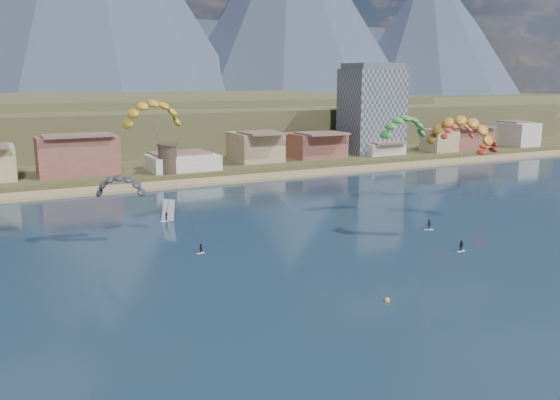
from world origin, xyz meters
name	(u,v)px	position (x,y,z in m)	size (l,w,h in m)	color
ground	(405,337)	(0.00, 0.00, 0.00)	(2400.00, 2400.00, 0.00)	#0E1F32
beach	(159,185)	(0.00, 106.00, 0.25)	(2200.00, 12.00, 0.90)	tan
land	(32,109)	(0.00, 560.00, 0.00)	(2200.00, 900.00, 4.00)	#4D462A
foothills	(134,120)	(22.39, 232.47, 9.08)	(940.00, 210.00, 18.00)	brown
apartment_tower	(372,109)	(85.00, 128.00, 17.82)	(20.00, 16.00, 32.00)	gray
watchtower	(168,158)	(5.00, 114.00, 6.37)	(5.82, 5.82, 8.60)	#47382D
kitesurfer_yellow	(152,110)	(-14.72, 51.67, 23.51)	(10.99, 13.05, 26.69)	silver
kitesurfer_orange	(460,126)	(36.44, 31.72, 20.37)	(13.61, 15.34, 24.03)	silver
kitesurfer_green	(404,124)	(40.04, 52.38, 19.20)	(12.11, 19.14, 24.55)	silver
distant_kite_dark	(120,182)	(-20.24, 55.03, 10.85)	(9.67, 7.30, 14.34)	#262626
distant_kite_orange	(458,128)	(62.76, 60.11, 16.84)	(9.51, 6.73, 19.73)	#262626
distant_kite_red	(488,144)	(72.84, 60.05, 12.53)	(9.51, 7.26, 15.77)	#262626
windsurfer	(167,214)	(-8.83, 66.33, 1.42)	(2.58, 2.82, 4.46)	silver
buoy	(387,300)	(4.77, 9.87, 0.13)	(0.76, 0.76, 0.76)	yellow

